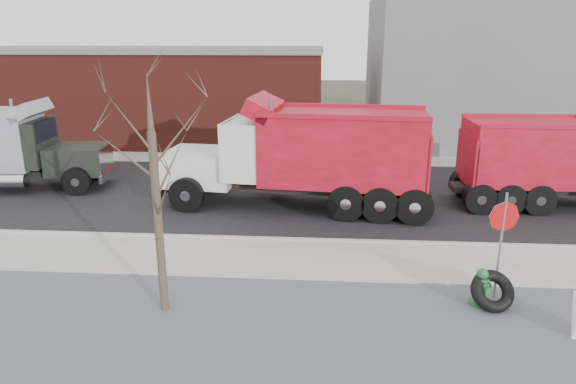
# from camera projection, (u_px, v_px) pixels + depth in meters

# --- Properties ---
(ground) EXTENTS (120.00, 120.00, 0.00)m
(ground) POSITION_uv_depth(u_px,v_px,m) (312.00, 264.00, 13.69)
(ground) COLOR #383328
(ground) RESTS_ON ground
(gravel_verge) EXTENTS (60.00, 5.00, 0.03)m
(gravel_verge) POSITION_uv_depth(u_px,v_px,m) (307.00, 337.00, 10.34)
(gravel_verge) COLOR slate
(gravel_verge) RESTS_ON ground
(sidewalk) EXTENTS (60.00, 2.50, 0.06)m
(sidewalk) POSITION_uv_depth(u_px,v_px,m) (312.00, 259.00, 13.92)
(sidewalk) COLOR #9E9B93
(sidewalk) RESTS_ON ground
(curb) EXTENTS (60.00, 0.15, 0.11)m
(curb) POSITION_uv_depth(u_px,v_px,m) (313.00, 240.00, 15.15)
(curb) COLOR #9E9B93
(curb) RESTS_ON ground
(road) EXTENTS (60.00, 9.40, 0.02)m
(road) POSITION_uv_depth(u_px,v_px,m) (316.00, 194.00, 19.70)
(road) COLOR black
(road) RESTS_ON ground
(far_sidewalk) EXTENTS (60.00, 2.00, 0.06)m
(far_sidewalk) POSITION_uv_depth(u_px,v_px,m) (318.00, 160.00, 25.13)
(far_sidewalk) COLOR #9E9B93
(far_sidewalk) RESTS_ON ground
(building_grey) EXTENTS (12.00, 10.00, 8.00)m
(building_grey) POSITION_uv_depth(u_px,v_px,m) (480.00, 70.00, 29.09)
(building_grey) COLOR slate
(building_grey) RESTS_ON ground
(building_brick) EXTENTS (20.20, 8.20, 5.30)m
(building_brick) POSITION_uv_depth(u_px,v_px,m) (148.00, 93.00, 29.82)
(building_brick) COLOR maroon
(building_brick) RESTS_ON ground
(bare_tree) EXTENTS (3.20, 3.20, 5.20)m
(bare_tree) POSITION_uv_depth(u_px,v_px,m) (154.00, 166.00, 10.47)
(bare_tree) COLOR #382D23
(bare_tree) RESTS_ON ground
(fire_hydrant) EXTENTS (0.50, 0.50, 0.90)m
(fire_hydrant) POSITION_uv_depth(u_px,v_px,m) (481.00, 288.00, 11.51)
(fire_hydrant) COLOR #2B723C
(fire_hydrant) RESTS_ON ground
(truck_tire) EXTENTS (1.06, 0.94, 0.91)m
(truck_tire) POSITION_uv_depth(u_px,v_px,m) (492.00, 291.00, 11.36)
(truck_tire) COLOR black
(truck_tire) RESTS_ON ground
(stop_sign) EXTENTS (0.69, 0.15, 2.57)m
(stop_sign) POSITION_uv_depth(u_px,v_px,m) (503.00, 227.00, 11.41)
(stop_sign) COLOR gray
(stop_sign) RESTS_ON ground
(dump_truck_red_a) EXTENTS (8.55, 2.44, 3.45)m
(dump_truck_red_a) POSITION_uv_depth(u_px,v_px,m) (570.00, 159.00, 17.84)
(dump_truck_red_a) COLOR black
(dump_truck_red_a) RESTS_ON ground
(dump_truck_red_b) EXTENTS (9.39, 3.47, 3.89)m
(dump_truck_red_b) POSITION_uv_depth(u_px,v_px,m) (307.00, 153.00, 17.67)
(dump_truck_red_b) COLOR black
(dump_truck_red_b) RESTS_ON ground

